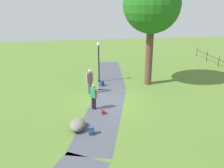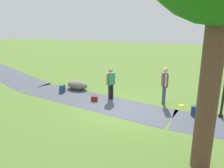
# 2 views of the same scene
# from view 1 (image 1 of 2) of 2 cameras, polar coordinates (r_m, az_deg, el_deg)

# --- Properties ---
(ground_plane) EXTENTS (48.00, 48.00, 0.00)m
(ground_plane) POSITION_cam_1_polar(r_m,az_deg,el_deg) (15.92, -0.39, -4.06)
(ground_plane) COLOR #53742E
(footpath_segment_near) EXTENTS (8.16, 2.83, 0.01)m
(footpath_segment_near) POSITION_cam_1_polar(r_m,az_deg,el_deg) (21.61, -0.53, 2.50)
(footpath_segment_near) COLOR #454955
(footpath_segment_near) RESTS_ON ground
(footpath_segment_mid) EXTENTS (8.26, 4.17, 0.01)m
(footpath_segment_mid) POSITION_cam_1_polar(r_m,az_deg,el_deg) (14.22, -2.04, -7.14)
(footpath_segment_mid) COLOR #454955
(footpath_segment_mid) RESTS_ON ground
(large_shade_tree) EXTENTS (4.11, 4.11, 7.99)m
(large_shade_tree) POSITION_cam_1_polar(r_m,az_deg,el_deg) (18.15, 9.28, 17.76)
(large_shade_tree) COLOR brown
(large_shade_tree) RESTS_ON ground
(lamp_post) EXTENTS (0.28, 0.28, 3.15)m
(lamp_post) POSITION_cam_1_polar(r_m,az_deg,el_deg) (19.01, -3.13, 6.18)
(lamp_post) COLOR black
(lamp_post) RESTS_ON ground
(lawn_boulder) EXTENTS (1.35, 0.99, 0.50)m
(lawn_boulder) POSITION_cam_1_polar(r_m,az_deg,el_deg) (12.79, -8.07, -9.40)
(lawn_boulder) COLOR #6D6A5C
(lawn_boulder) RESTS_ON ground
(woman_with_handbag) EXTENTS (0.41, 0.43, 1.59)m
(woman_with_handbag) POSITION_cam_1_polar(r_m,az_deg,el_deg) (14.54, -4.32, -2.60)
(woman_with_handbag) COLOR black
(woman_with_handbag) RESTS_ON ground
(man_near_boulder) EXTENTS (0.33, 0.50, 1.77)m
(man_near_boulder) POSITION_cam_1_polar(r_m,az_deg,el_deg) (16.91, -5.19, 1.07)
(man_near_boulder) COLOR #3E4562
(man_near_boulder) RESTS_ON ground
(handbag_on_grass) EXTENTS (0.33, 0.31, 0.31)m
(handbag_on_grass) POSITION_cam_1_polar(r_m,az_deg,el_deg) (14.26, -2.14, -6.45)
(handbag_on_grass) COLOR maroon
(handbag_on_grass) RESTS_ON ground
(backpack_by_boulder) EXTENTS (0.27, 0.29, 0.40)m
(backpack_by_boulder) POSITION_cam_1_polar(r_m,az_deg,el_deg) (12.31, -4.83, -10.82)
(backpack_by_boulder) COLOR navy
(backpack_by_boulder) RESTS_ON ground
(spare_backpack_on_lawn) EXTENTS (0.35, 0.35, 0.40)m
(spare_backpack_on_lawn) POSITION_cam_1_polar(r_m,az_deg,el_deg) (18.56, -2.37, 0.14)
(spare_backpack_on_lawn) COLOR navy
(spare_backpack_on_lawn) RESTS_ON ground
(frisbee_on_grass) EXTENTS (0.25, 0.25, 0.02)m
(frisbee_on_grass) POSITION_cam_1_polar(r_m,az_deg,el_deg) (18.05, -5.25, -1.15)
(frisbee_on_grass) COLOR gold
(frisbee_on_grass) RESTS_ON ground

